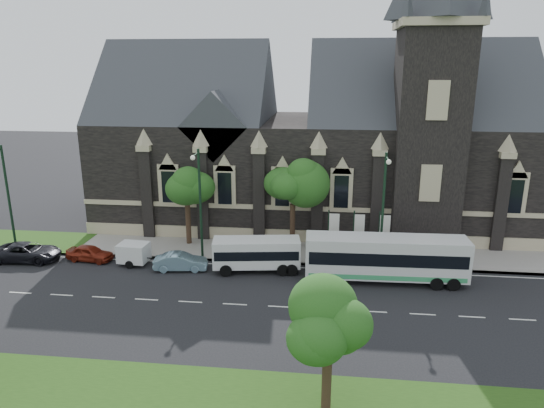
# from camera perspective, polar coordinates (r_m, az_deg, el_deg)

# --- Properties ---
(ground) EXTENTS (160.00, 160.00, 0.00)m
(ground) POSITION_cam_1_polar(r_m,az_deg,el_deg) (33.00, -4.32, -11.50)
(ground) COLOR black
(ground) RESTS_ON ground
(sidewalk) EXTENTS (80.00, 5.00, 0.15)m
(sidewalk) POSITION_cam_1_polar(r_m,az_deg,el_deg) (41.52, -1.90, -5.42)
(sidewalk) COLOR gray
(sidewalk) RESTS_ON ground
(museum) EXTENTS (40.00, 17.70, 29.90)m
(museum) POSITION_cam_1_polar(r_m,az_deg,el_deg) (48.05, 5.72, 7.45)
(museum) COLOR black
(museum) RESTS_ON ground
(tree_park_east) EXTENTS (3.40, 3.40, 6.28)m
(tree_park_east) POSITION_cam_1_polar(r_m,az_deg,el_deg) (22.11, 7.06, -12.72)
(tree_park_east) COLOR black
(tree_park_east) RESTS_ON ground
(tree_walk_right) EXTENTS (4.08, 4.08, 7.80)m
(tree_walk_right) POSITION_cam_1_polar(r_m,az_deg,el_deg) (40.63, 2.76, 2.58)
(tree_walk_right) COLOR black
(tree_walk_right) RESTS_ON ground
(tree_walk_left) EXTENTS (3.91, 3.91, 7.64)m
(tree_walk_left) POSITION_cam_1_polar(r_m,az_deg,el_deg) (42.17, -9.56, 2.75)
(tree_walk_left) COLOR black
(tree_walk_left) RESTS_ON ground
(street_lamp_near) EXTENTS (0.36, 1.88, 9.00)m
(street_lamp_near) POSITION_cam_1_polar(r_m,az_deg,el_deg) (37.48, 12.79, -0.07)
(street_lamp_near) COLOR black
(street_lamp_near) RESTS_ON ground
(street_lamp_mid) EXTENTS (0.36, 1.88, 9.00)m
(street_lamp_mid) POSITION_cam_1_polar(r_m,az_deg,el_deg) (38.47, -8.40, 0.58)
(street_lamp_mid) COLOR black
(street_lamp_mid) RESTS_ON ground
(street_lamp_far) EXTENTS (0.36, 1.88, 9.00)m
(street_lamp_far) POSITION_cam_1_polar(r_m,az_deg,el_deg) (45.24, -28.40, 1.11)
(street_lamp_far) COLOR black
(street_lamp_far) RESTS_ON ground
(banner_flag_left) EXTENTS (0.90, 0.10, 4.00)m
(banner_flag_left) POSITION_cam_1_polar(r_m,az_deg,el_deg) (39.86, 6.95, -2.93)
(banner_flag_left) COLOR black
(banner_flag_left) RESTS_ON ground
(banner_flag_center) EXTENTS (0.90, 0.10, 4.00)m
(banner_flag_center) POSITION_cam_1_polar(r_m,az_deg,el_deg) (39.94, 9.82, -3.01)
(banner_flag_center) COLOR black
(banner_flag_center) RESTS_ON ground
(banner_flag_right) EXTENTS (0.90, 0.10, 4.00)m
(banner_flag_right) POSITION_cam_1_polar(r_m,az_deg,el_deg) (40.12, 12.68, -3.08)
(banner_flag_right) COLOR black
(banner_flag_right) RESTS_ON ground
(tour_coach) EXTENTS (11.47, 2.90, 3.33)m
(tour_coach) POSITION_cam_1_polar(r_m,az_deg,el_deg) (36.37, 13.05, -6.06)
(tour_coach) COLOR silver
(tour_coach) RESTS_ON ground
(shuttle_bus) EXTENTS (6.74, 3.11, 2.51)m
(shuttle_bus) POSITION_cam_1_polar(r_m,az_deg,el_deg) (37.33, -1.76, -5.64)
(shuttle_bus) COLOR silver
(shuttle_bus) RESTS_ON ground
(box_trailer) EXTENTS (3.28, 1.93, 1.72)m
(box_trailer) POSITION_cam_1_polar(r_m,az_deg,el_deg) (40.12, -15.72, -5.44)
(box_trailer) COLOR silver
(box_trailer) RESTS_ON ground
(sedan) EXTENTS (4.17, 1.91, 1.33)m
(sedan) POSITION_cam_1_polar(r_m,az_deg,el_deg) (38.37, -10.52, -6.59)
(sedan) COLOR #799EB0
(sedan) RESTS_ON ground
(car_far_red) EXTENTS (3.88, 1.94, 1.27)m
(car_far_red) POSITION_cam_1_polar(r_m,az_deg,el_deg) (42.07, -20.35, -5.35)
(car_far_red) COLOR maroon
(car_far_red) RESTS_ON ground
(car_far_black) EXTENTS (5.37, 2.72, 1.46)m
(car_far_black) POSITION_cam_1_polar(r_m,az_deg,el_deg) (44.03, -26.51, -4.99)
(car_far_black) COLOR black
(car_far_black) RESTS_ON ground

